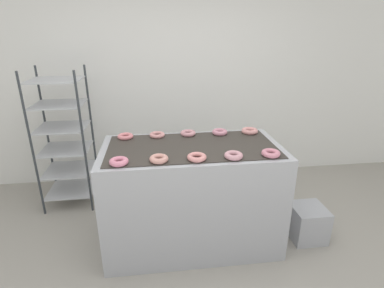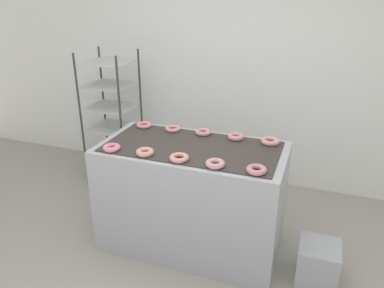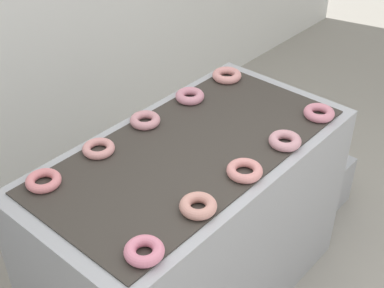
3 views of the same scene
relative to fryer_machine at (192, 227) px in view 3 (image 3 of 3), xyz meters
name	(u,v)px [view 3 (image 3 of 3)]	position (x,y,z in m)	size (l,w,h in m)	color
fryer_machine	(192,227)	(0.00, 0.00, 0.00)	(1.58, 0.82, 0.99)	#A8AAB2
glaze_bin	(319,180)	(1.13, -0.12, -0.32)	(0.32, 0.33, 0.34)	#A8AAB2
donut_near_leftmost	(144,251)	(-0.60, -0.30, 0.52)	(0.14, 0.14, 0.04)	pink
donut_near_left	(198,206)	(-0.30, -0.29, 0.52)	(0.15, 0.15, 0.04)	#D69488
donut_near_center	(245,170)	(0.00, -0.29, 0.51)	(0.15, 0.15, 0.04)	pink
donut_near_right	(285,141)	(0.29, -0.30, 0.52)	(0.15, 0.15, 0.04)	#D1939E
donut_near_rightmost	(319,113)	(0.60, -0.29, 0.52)	(0.15, 0.15, 0.04)	pink
donut_far_leftmost	(43,181)	(-0.59, 0.29, 0.51)	(0.15, 0.15, 0.04)	pink
donut_far_left	(99,148)	(-0.30, 0.29, 0.51)	(0.14, 0.14, 0.04)	#DB9391
donut_far_center	(145,120)	(0.00, 0.30, 0.51)	(0.15, 0.15, 0.04)	#D18E96
donut_far_right	(190,96)	(0.31, 0.29, 0.52)	(0.15, 0.15, 0.04)	pink
donut_far_rightmost	(227,75)	(0.61, 0.28, 0.52)	(0.16, 0.16, 0.04)	pink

